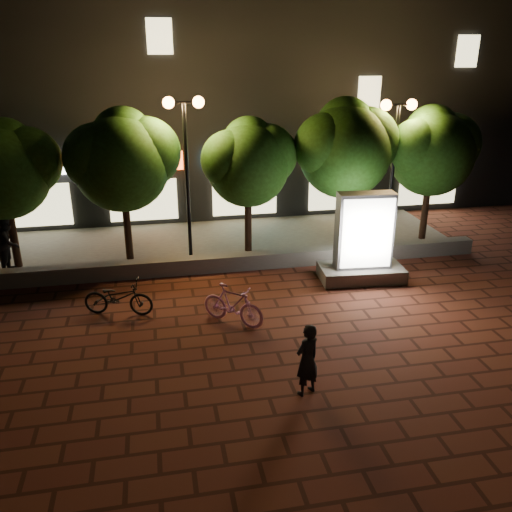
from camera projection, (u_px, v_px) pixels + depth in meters
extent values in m
plane|color=#55271B|center=(267.00, 329.00, 13.32)|extent=(80.00, 80.00, 0.00)
cube|color=slate|center=(241.00, 262.00, 16.88)|extent=(16.00, 0.45, 0.50)
cube|color=slate|center=(229.00, 242.00, 19.25)|extent=(16.00, 5.00, 0.08)
cube|color=black|center=(206.00, 87.00, 23.37)|extent=(28.00, 8.00, 10.00)
cube|color=white|center=(29.00, 166.00, 19.29)|extent=(3.20, 0.12, 0.70)
cube|color=beige|center=(35.00, 206.00, 19.84)|extent=(2.60, 0.10, 1.60)
cube|color=#D84412|center=(140.00, 162.00, 20.00)|extent=(3.20, 0.12, 0.70)
cube|color=beige|center=(143.00, 200.00, 20.55)|extent=(2.60, 0.10, 1.60)
cube|color=#42D3E9|center=(244.00, 158.00, 20.72)|extent=(3.20, 0.12, 0.70)
cube|color=beige|center=(245.00, 195.00, 21.27)|extent=(2.60, 0.10, 1.60)
cube|color=orange|center=(341.00, 154.00, 21.43)|extent=(3.20, 0.12, 0.70)
cube|color=beige|center=(339.00, 190.00, 21.98)|extent=(2.60, 0.10, 1.60)
cube|color=white|center=(432.00, 151.00, 22.15)|extent=(3.20, 0.12, 0.70)
cube|color=beige|center=(428.00, 186.00, 22.70)|extent=(2.60, 0.10, 1.60)
cube|color=beige|center=(159.00, 36.00, 18.58)|extent=(0.90, 0.10, 1.20)
cube|color=beige|center=(369.00, 92.00, 20.74)|extent=(0.90, 0.10, 1.20)
cube|color=beige|center=(467.00, 51.00, 20.90)|extent=(0.90, 0.10, 1.20)
cylinder|color=black|center=(13.00, 233.00, 16.56)|extent=(0.24, 0.24, 2.25)
sphere|color=#255F1B|center=(2.00, 173.00, 15.87)|extent=(2.80, 2.80, 2.80)
sphere|color=#255F1B|center=(27.00, 161.00, 16.07)|extent=(2.10, 2.10, 2.10)
sphere|color=#255F1B|center=(5.00, 148.00, 15.95)|extent=(1.82, 1.82, 1.82)
cylinder|color=black|center=(127.00, 225.00, 17.17)|extent=(0.24, 0.24, 2.34)
sphere|color=#255F1B|center=(121.00, 164.00, 16.44)|extent=(3.00, 3.00, 3.00)
sphere|color=#255F1B|center=(145.00, 152.00, 16.65)|extent=(2.25, 2.25, 2.25)
sphere|color=#255F1B|center=(98.00, 158.00, 16.09)|extent=(2.10, 2.10, 2.10)
sphere|color=#255F1B|center=(123.00, 138.00, 16.51)|extent=(1.95, 1.95, 1.95)
cylinder|color=black|center=(248.00, 220.00, 17.91)|extent=(0.24, 0.24, 2.21)
sphere|color=#255F1B|center=(248.00, 166.00, 17.24)|extent=(2.70, 2.70, 2.70)
sphere|color=#255F1B|center=(267.00, 155.00, 17.43)|extent=(2.03, 2.03, 2.02)
sphere|color=#255F1B|center=(230.00, 160.00, 16.90)|extent=(1.89, 1.89, 1.89)
sphere|color=#255F1B|center=(249.00, 143.00, 17.33)|extent=(1.76, 1.76, 1.76)
cylinder|color=black|center=(341.00, 211.00, 18.46)|extent=(0.24, 0.24, 2.43)
sphere|color=#255F1B|center=(345.00, 152.00, 17.71)|extent=(3.10, 3.10, 3.10)
sphere|color=#255F1B|center=(365.00, 141.00, 17.92)|extent=(2.33, 2.33, 2.33)
sphere|color=#255F1B|center=(326.00, 146.00, 17.35)|extent=(2.17, 2.17, 2.17)
sphere|color=#255F1B|center=(345.00, 127.00, 17.76)|extent=(2.01, 2.02, 2.02)
cylinder|color=black|center=(425.00, 208.00, 19.06)|extent=(0.24, 0.24, 2.29)
sphere|color=#255F1B|center=(432.00, 154.00, 18.35)|extent=(2.90, 2.90, 2.90)
sphere|color=#255F1B|center=(449.00, 144.00, 18.55)|extent=(2.18, 2.17, 2.17)
sphere|color=#255F1B|center=(417.00, 148.00, 18.00)|extent=(2.03, 2.03, 2.03)
sphere|color=#255F1B|center=(432.00, 132.00, 18.42)|extent=(1.89, 1.88, 1.88)
cylinder|color=black|center=(187.00, 183.00, 16.86)|extent=(0.12, 0.12, 5.00)
cylinder|color=black|center=(184.00, 102.00, 15.95)|extent=(0.90, 0.08, 0.08)
sphere|color=#FF8D3F|center=(168.00, 103.00, 15.87)|extent=(0.36, 0.36, 0.36)
sphere|color=#FF8D3F|center=(198.00, 102.00, 16.03)|extent=(0.36, 0.36, 0.36)
cylinder|color=black|center=(392.00, 177.00, 18.15)|extent=(0.12, 0.12, 4.80)
cylinder|color=black|center=(399.00, 105.00, 17.27)|extent=(0.90, 0.08, 0.08)
sphere|color=#FF8D3F|center=(386.00, 105.00, 17.19)|extent=(0.36, 0.36, 0.36)
sphere|color=#FF8D3F|center=(412.00, 105.00, 17.35)|extent=(0.36, 0.36, 0.36)
cube|color=slate|center=(361.00, 273.00, 16.14)|extent=(2.60, 1.44, 0.42)
cube|color=#4C4C51|center=(364.00, 231.00, 15.65)|extent=(1.71, 0.70, 2.30)
cube|color=white|center=(367.00, 234.00, 15.37)|extent=(1.51, 0.15, 2.09)
cube|color=white|center=(361.00, 227.00, 15.93)|extent=(1.51, 0.15, 2.09)
imported|color=#EF93DB|center=(233.00, 305.00, 13.42)|extent=(1.65, 1.51, 1.05)
imported|color=black|center=(307.00, 360.00, 10.57)|extent=(0.68, 0.60, 1.57)
imported|color=black|center=(118.00, 297.00, 13.91)|extent=(1.95, 1.12, 0.97)
imported|color=black|center=(9.00, 243.00, 16.34)|extent=(0.81, 0.98, 1.84)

